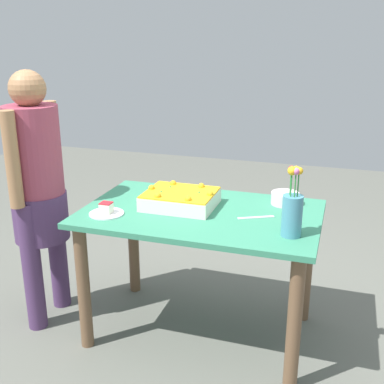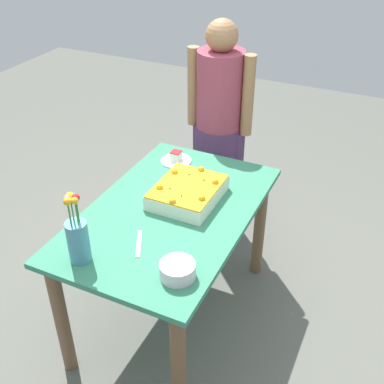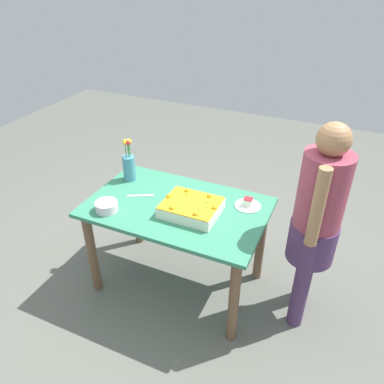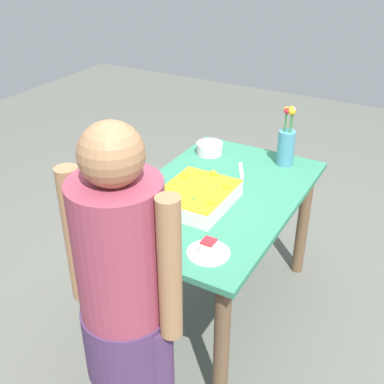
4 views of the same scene
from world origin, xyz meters
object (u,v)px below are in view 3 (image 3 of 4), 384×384
at_px(sheet_cake, 191,207).
at_px(serving_plate_with_slice, 248,204).
at_px(cake_knife, 141,196).
at_px(fruit_bowl, 107,206).
at_px(person_standing, 317,217).
at_px(flower_vase, 129,165).

height_order(sheet_cake, serving_plate_with_slice, sheet_cake).
bearing_deg(sheet_cake, cake_knife, -5.73).
relative_size(fruit_bowl, person_standing, 0.10).
bearing_deg(serving_plate_with_slice, cake_knife, 14.19).
height_order(sheet_cake, flower_vase, flower_vase).
bearing_deg(flower_vase, person_standing, 177.45).
distance_m(flower_vase, fruit_bowl, 0.46).
relative_size(flower_vase, fruit_bowl, 2.21).
bearing_deg(flower_vase, cake_knife, 138.26).
bearing_deg(flower_vase, serving_plate_with_slice, -179.15).
height_order(cake_knife, person_standing, person_standing).
bearing_deg(fruit_bowl, flower_vase, -78.90).
xyz_separation_m(sheet_cake, flower_vase, (0.63, -0.22, 0.08)).
distance_m(flower_vase, person_standing, 1.44).
bearing_deg(person_standing, cake_knife, 5.30).
xyz_separation_m(cake_knife, flower_vase, (0.20, -0.18, 0.12)).
distance_m(cake_knife, fruit_bowl, 0.29).
xyz_separation_m(serving_plate_with_slice, flower_vase, (0.97, 0.01, 0.11)).
height_order(sheet_cake, fruit_bowl, sheet_cake).
height_order(serving_plate_with_slice, fruit_bowl, fruit_bowl).
relative_size(sheet_cake, fruit_bowl, 2.47).
relative_size(flower_vase, person_standing, 0.23).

